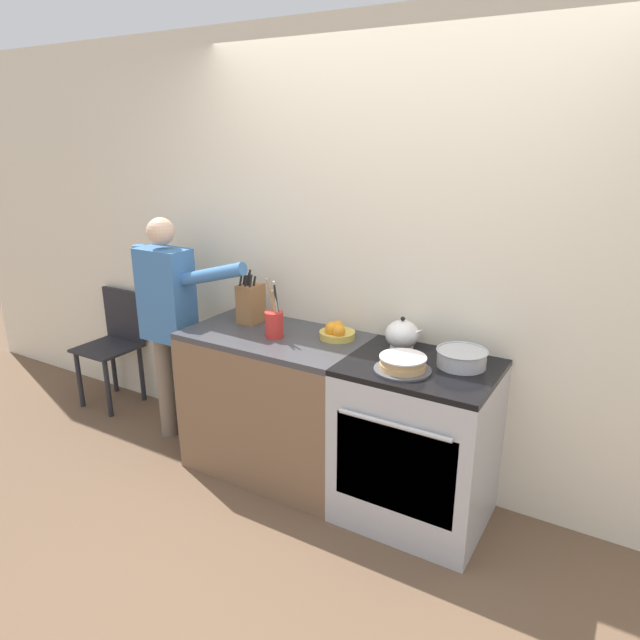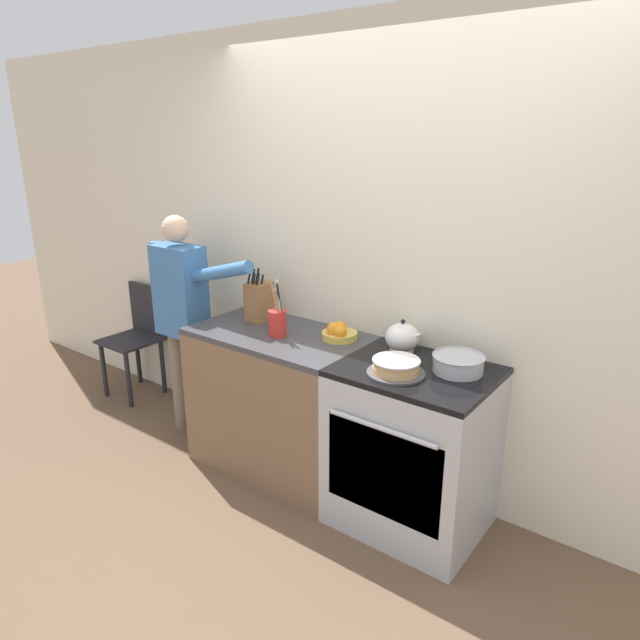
{
  "view_description": "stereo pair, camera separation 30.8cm",
  "coord_description": "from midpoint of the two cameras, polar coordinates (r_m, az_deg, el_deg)",
  "views": [
    {
      "loc": [
        1.19,
        -2.24,
        2.0
      ],
      "look_at": [
        -0.31,
        0.27,
        1.04
      ],
      "focal_mm": 32.0,
      "sensor_mm": 36.0,
      "label": 1
    },
    {
      "loc": [
        1.44,
        -2.06,
        2.0
      ],
      "look_at": [
        -0.31,
        0.27,
        1.04
      ],
      "focal_mm": 32.0,
      "sensor_mm": 36.0,
      "label": 2
    }
  ],
  "objects": [
    {
      "name": "tea_kettle",
      "position": [
        3.08,
        11.11,
        -1.78
      ],
      "size": [
        0.22,
        0.18,
        0.18
      ],
      "color": "white",
      "rests_on": "stove_range"
    },
    {
      "name": "layer_cake",
      "position": [
        2.81,
        10.76,
        -4.72
      ],
      "size": [
        0.28,
        0.28,
        0.08
      ],
      "color": "#4C4C51",
      "rests_on": "stove_range"
    },
    {
      "name": "utensil_crock",
      "position": [
        3.25,
        -1.59,
        -0.2
      ],
      "size": [
        0.11,
        0.11,
        0.35
      ],
      "color": "red",
      "rests_on": "counter_cabinet"
    },
    {
      "name": "ground_plane",
      "position": [
        3.22,
        4.55,
        -20.28
      ],
      "size": [
        16.0,
        16.0,
        0.0
      ],
      "primitive_type": "plane",
      "color": "brown"
    },
    {
      "name": "fruit_bowl",
      "position": [
        3.22,
        4.61,
        -1.3
      ],
      "size": [
        0.2,
        0.2,
        0.1
      ],
      "color": "gold",
      "rests_on": "counter_cabinet"
    },
    {
      "name": "knife_block",
      "position": [
        3.52,
        -3.65,
        1.86
      ],
      "size": [
        0.12,
        0.15,
        0.33
      ],
      "color": "olive",
      "rests_on": "counter_cabinet"
    },
    {
      "name": "counter_cabinet",
      "position": [
        3.51,
        -1.5,
        -8.15
      ],
      "size": [
        1.05,
        0.61,
        0.89
      ],
      "color": "brown",
      "rests_on": "ground_plane"
    },
    {
      "name": "wall_back",
      "position": [
        3.16,
        11.35,
        5.03
      ],
      "size": [
        8.0,
        0.04,
        2.6
      ],
      "color": "silver",
      "rests_on": "ground_plane"
    },
    {
      "name": "mixing_bowl",
      "position": [
        2.9,
        16.66,
        -4.25
      ],
      "size": [
        0.26,
        0.26,
        0.09
      ],
      "color": "#B7BABF",
      "rests_on": "stove_range"
    },
    {
      "name": "person_baker",
      "position": [
        3.83,
        -11.39,
        1.05
      ],
      "size": [
        0.89,
        0.2,
        1.51
      ],
      "rotation": [
        0.0,
        0.0,
        -0.03
      ],
      "color": "#7A6B5B",
      "rests_on": "ground_plane"
    },
    {
      "name": "dining_chair",
      "position": [
        4.67,
        -15.87,
        -1.19
      ],
      "size": [
        0.4,
        0.4,
        0.87
      ],
      "rotation": [
        0.0,
        0.0,
        -0.15
      ],
      "color": "#232328",
      "rests_on": "ground_plane"
    },
    {
      "name": "stove_range",
      "position": [
        3.09,
        12.07,
        -12.48
      ],
      "size": [
        0.76,
        0.64,
        0.89
      ],
      "color": "#B7BABF",
      "rests_on": "ground_plane"
    }
  ]
}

